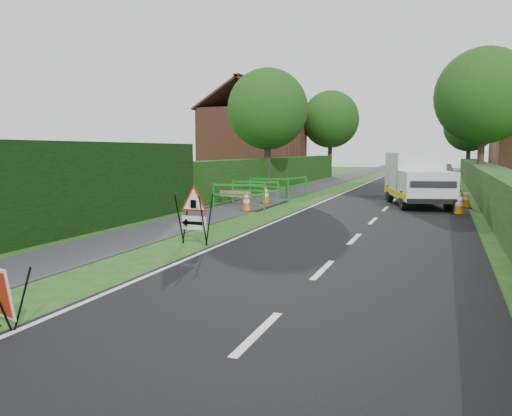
# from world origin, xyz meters

# --- Properties ---
(ground) EXTENTS (120.00, 120.00, 0.00)m
(ground) POSITION_xyz_m (0.00, 0.00, 0.00)
(ground) COLOR #204E16
(ground) RESTS_ON ground
(road_surface) EXTENTS (6.00, 90.00, 0.02)m
(road_surface) POSITION_xyz_m (2.50, 35.00, 0.00)
(road_surface) COLOR black
(road_surface) RESTS_ON ground
(footpath) EXTENTS (2.00, 90.00, 0.02)m
(footpath) POSITION_xyz_m (-3.00, 35.00, 0.01)
(footpath) COLOR #2D2D30
(footpath) RESTS_ON ground
(hedge_west_far) EXTENTS (1.00, 24.00, 1.80)m
(hedge_west_far) POSITION_xyz_m (-5.00, 22.00, 0.00)
(hedge_west_far) COLOR #14380F
(hedge_west_far) RESTS_ON ground
(hedge_east) EXTENTS (1.20, 50.00, 1.50)m
(hedge_east) POSITION_xyz_m (6.50, 16.00, 0.00)
(hedge_east) COLOR #14380F
(hedge_east) RESTS_ON ground
(house_west) EXTENTS (7.50, 7.40, 7.88)m
(house_west) POSITION_xyz_m (-10.00, 30.00, 2.90)
(house_west) COLOR brown
(house_west) RESTS_ON ground
(tree_nw) EXTENTS (4.40, 4.40, 6.70)m
(tree_nw) POSITION_xyz_m (-4.60, 18.00, 4.48)
(tree_nw) COLOR #2D2116
(tree_nw) RESTS_ON ground
(tree_ne) EXTENTS (5.20, 5.20, 7.79)m
(tree_ne) POSITION_xyz_m (6.40, 22.00, 5.17)
(tree_ne) COLOR #2D2116
(tree_ne) RESTS_ON ground
(tree_fw) EXTENTS (4.80, 4.80, 7.24)m
(tree_fw) POSITION_xyz_m (-4.60, 34.00, 4.83)
(tree_fw) COLOR #2D2116
(tree_fw) RESTS_ON ground
(tree_fe) EXTENTS (4.20, 4.20, 6.33)m
(tree_fe) POSITION_xyz_m (6.40, 38.00, 4.22)
(tree_fe) COLOR #2D2116
(tree_fe) RESTS_ON ground
(triangle_sign) EXTENTS (0.88, 0.88, 1.21)m
(triangle_sign) POSITION_xyz_m (-1.00, 2.40, 0.84)
(triangle_sign) COLOR black
(triangle_sign) RESTS_ON ground
(works_van) EXTENTS (3.04, 5.05, 2.17)m
(works_van) POSITION_xyz_m (3.53, 13.19, 1.15)
(works_van) COLOR silver
(works_van) RESTS_ON ground
(traffic_cone_0) EXTENTS (0.38, 0.38, 0.79)m
(traffic_cone_0) POSITION_xyz_m (5.11, 10.77, 0.39)
(traffic_cone_0) COLOR black
(traffic_cone_0) RESTS_ON ground
(traffic_cone_1) EXTENTS (0.38, 0.38, 0.79)m
(traffic_cone_1) POSITION_xyz_m (5.43, 13.07, 0.39)
(traffic_cone_1) COLOR black
(traffic_cone_1) RESTS_ON ground
(traffic_cone_2) EXTENTS (0.38, 0.38, 0.79)m
(traffic_cone_2) POSITION_xyz_m (5.20, 15.35, 0.39)
(traffic_cone_2) COLOR black
(traffic_cone_2) RESTS_ON ground
(traffic_cone_3) EXTENTS (0.38, 0.38, 0.79)m
(traffic_cone_3) POSITION_xyz_m (-2.26, 9.02, 0.39)
(traffic_cone_3) COLOR black
(traffic_cone_3) RESTS_ON ground
(traffic_cone_4) EXTENTS (0.38, 0.38, 0.79)m
(traffic_cone_4) POSITION_xyz_m (-2.45, 11.70, 0.39)
(traffic_cone_4) COLOR black
(traffic_cone_4) RESTS_ON ground
(ped_barrier_0) EXTENTS (2.09, 0.78, 1.00)m
(ped_barrier_0) POSITION_xyz_m (-2.86, 9.72, 0.63)
(ped_barrier_0) COLOR #17811F
(ped_barrier_0) RESTS_ON ground
(ped_barrier_1) EXTENTS (2.08, 0.55, 1.00)m
(ped_barrier_1) POSITION_xyz_m (-2.95, 11.75, 0.63)
(ped_barrier_1) COLOR #17811F
(ped_barrier_1) RESTS_ON ground
(ped_barrier_2) EXTENTS (2.09, 0.60, 1.00)m
(ped_barrier_2) POSITION_xyz_m (-3.15, 14.06, 0.63)
(ped_barrier_2) COLOR #17811F
(ped_barrier_2) RESTS_ON ground
(ped_barrier_3) EXTENTS (0.75, 2.09, 1.00)m
(ped_barrier_3) POSITION_xyz_m (-2.08, 15.11, 0.63)
(ped_barrier_3) COLOR #17811F
(ped_barrier_3) RESTS_ON ground
(redwhite_plank) EXTENTS (1.49, 0.29, 0.25)m
(redwhite_plank) POSITION_xyz_m (-3.54, 10.96, 0.00)
(redwhite_plank) COLOR red
(redwhite_plank) RESTS_ON ground
(hatchback_car) EXTENTS (1.88, 3.65, 1.19)m
(hatchback_car) POSITION_xyz_m (2.28, 26.81, 0.59)
(hatchback_car) COLOR silver
(hatchback_car) RESTS_ON ground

